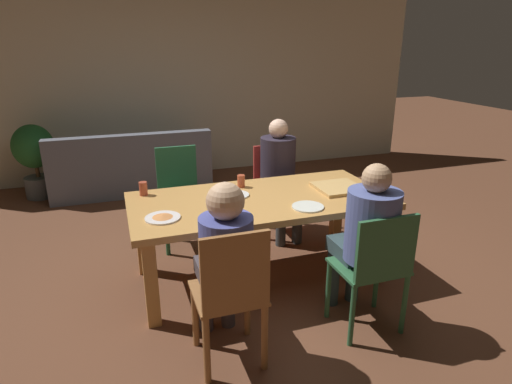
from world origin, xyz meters
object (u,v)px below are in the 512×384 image
(person_2, at_px, (280,168))
(person_1, at_px, (367,231))
(chair_0, at_px, (231,294))
(couch, at_px, (132,170))
(drinking_glass_0, at_px, (241,181))
(chair_3, at_px, (180,192))
(plate_2, at_px, (308,207))
(person_0, at_px, (224,255))
(drinking_glass_1, at_px, (143,189))
(plate_1, at_px, (236,194))
(chair_2, at_px, (275,186))
(plate_0, at_px, (163,217))
(pizza_box_0, at_px, (338,188))
(dining_table, at_px, (260,208))
(chair_1, at_px, (376,265))
(potted_plant, at_px, (34,155))

(person_2, bearing_deg, person_1, -90.00)
(chair_0, distance_m, couch, 3.68)
(drinking_glass_0, xyz_separation_m, couch, (-0.82, 2.37, -0.48))
(chair_3, height_order, plate_2, chair_3)
(chair_0, distance_m, person_0, 0.24)
(drinking_glass_1, bearing_deg, plate_1, -19.57)
(chair_0, xyz_separation_m, couch, (-0.37, 3.66, -0.22))
(chair_2, relative_size, plate_0, 3.52)
(pizza_box_0, xyz_separation_m, plate_0, (-1.52, -0.17, -0.00))
(chair_3, xyz_separation_m, drinking_glass_0, (0.45, -0.62, 0.25))
(chair_0, bearing_deg, chair_3, 90.00)
(drinking_glass_1, bearing_deg, dining_table, -22.62)
(plate_2, bearing_deg, plate_0, 172.78)
(dining_table, relative_size, pizza_box_0, 5.53)
(plate_1, bearing_deg, dining_table, -33.84)
(drinking_glass_1, height_order, couch, drinking_glass_1)
(drinking_glass_0, bearing_deg, pizza_box_0, -22.54)
(person_1, bearing_deg, plate_2, 112.00)
(chair_1, height_order, person_2, person_2)
(couch, bearing_deg, drinking_glass_1, -90.16)
(person_1, relative_size, plate_1, 5.33)
(couch, bearing_deg, person_2, -54.39)
(drinking_glass_0, height_order, potted_plant, potted_plant)
(dining_table, height_order, chair_2, chair_2)
(person_0, distance_m, chair_3, 1.76)
(pizza_box_0, bearing_deg, drinking_glass_1, 166.58)
(chair_0, bearing_deg, person_1, 8.45)
(person_1, xyz_separation_m, chair_2, (0.00, 1.73, -0.23))
(chair_2, relative_size, couch, 0.44)
(chair_1, relative_size, pizza_box_0, 2.39)
(person_2, xyz_separation_m, chair_3, (-1.00, 0.16, -0.19))
(plate_1, bearing_deg, person_2, 45.06)
(person_0, relative_size, person_1, 0.99)
(chair_2, relative_size, chair_3, 0.94)
(pizza_box_0, height_order, drinking_glass_0, drinking_glass_0)
(chair_0, relative_size, chair_3, 1.00)
(plate_1, relative_size, drinking_glass_1, 1.99)
(dining_table, bearing_deg, chair_2, 62.04)
(chair_1, height_order, chair_2, chair_1)
(person_2, bearing_deg, dining_table, -121.97)
(person_0, bearing_deg, person_1, -0.01)
(person_1, relative_size, drinking_glass_0, 11.07)
(person_0, xyz_separation_m, drinking_glass_0, (0.45, 1.13, 0.07))
(pizza_box_0, xyz_separation_m, drinking_glass_0, (-0.78, 0.32, 0.04))
(couch, bearing_deg, plate_1, -74.51)
(couch, bearing_deg, pizza_box_0, -59.33)
(chair_1, distance_m, chair_2, 1.87)
(person_0, distance_m, pizza_box_0, 1.47)
(dining_table, height_order, person_1, person_1)
(chair_3, height_order, pizza_box_0, chair_3)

